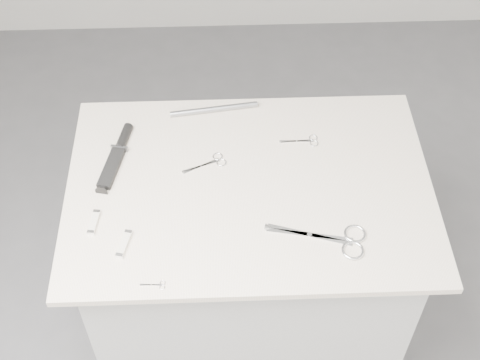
{
  "coord_description": "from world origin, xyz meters",
  "views": [
    {
      "loc": [
        -0.07,
        -1.19,
        2.3
      ],
      "look_at": [
        -0.03,
        0.02,
        0.92
      ],
      "focal_mm": 50.0,
      "sensor_mm": 36.0,
      "label": 1
    }
  ],
  "objects_px": {
    "embroidery_scissors_b": "(306,141)",
    "metal_rail": "(214,109)",
    "pocket_knife_b": "(94,222)",
    "sheathed_knife": "(117,153)",
    "pocket_knife_a": "(124,244)",
    "large_shears": "(338,239)",
    "plinth": "(248,279)",
    "tiny_scissors": "(156,285)",
    "embroidery_scissors_a": "(212,162)"
  },
  "relations": [
    {
      "from": "metal_rail",
      "to": "sheathed_knife",
      "type": "bearing_deg",
      "value": -147.97
    },
    {
      "from": "large_shears",
      "to": "sheathed_knife",
      "type": "height_order",
      "value": "sheathed_knife"
    },
    {
      "from": "sheathed_knife",
      "to": "metal_rail",
      "type": "xyz_separation_m",
      "value": [
        0.28,
        0.17,
        0.0
      ]
    },
    {
      "from": "embroidery_scissors_b",
      "to": "pocket_knife_a",
      "type": "xyz_separation_m",
      "value": [
        -0.5,
        -0.35,
        0.0
      ]
    },
    {
      "from": "embroidery_scissors_b",
      "to": "tiny_scissors",
      "type": "bearing_deg",
      "value": -131.48
    },
    {
      "from": "large_shears",
      "to": "embroidery_scissors_b",
      "type": "relative_size",
      "value": 2.32
    },
    {
      "from": "plinth",
      "to": "pocket_knife_a",
      "type": "distance_m",
      "value": 0.61
    },
    {
      "from": "plinth",
      "to": "sheathed_knife",
      "type": "relative_size",
      "value": 3.68
    },
    {
      "from": "tiny_scissors",
      "to": "pocket_knife_a",
      "type": "xyz_separation_m",
      "value": [
        -0.09,
        0.12,
        0.0
      ]
    },
    {
      "from": "tiny_scissors",
      "to": "pocket_knife_b",
      "type": "distance_m",
      "value": 0.26
    },
    {
      "from": "tiny_scissors",
      "to": "pocket_knife_a",
      "type": "distance_m",
      "value": 0.15
    },
    {
      "from": "pocket_knife_a",
      "to": "metal_rail",
      "type": "distance_m",
      "value": 0.54
    },
    {
      "from": "tiny_scissors",
      "to": "pocket_knife_b",
      "type": "relative_size",
      "value": 0.79
    },
    {
      "from": "plinth",
      "to": "tiny_scissors",
      "type": "xyz_separation_m",
      "value": [
        -0.24,
        -0.31,
        0.47
      ]
    },
    {
      "from": "tiny_scissors",
      "to": "metal_rail",
      "type": "height_order",
      "value": "metal_rail"
    },
    {
      "from": "sheathed_knife",
      "to": "pocket_knife_a",
      "type": "relative_size",
      "value": 2.86
    },
    {
      "from": "sheathed_knife",
      "to": "pocket_knife_a",
      "type": "distance_m",
      "value": 0.32
    },
    {
      "from": "embroidery_scissors_b",
      "to": "tiny_scissors",
      "type": "distance_m",
      "value": 0.63
    },
    {
      "from": "plinth",
      "to": "embroidery_scissors_b",
      "type": "bearing_deg",
      "value": 43.35
    },
    {
      "from": "large_shears",
      "to": "tiny_scissors",
      "type": "relative_size",
      "value": 4.2
    },
    {
      "from": "plinth",
      "to": "tiny_scissors",
      "type": "bearing_deg",
      "value": -127.67
    },
    {
      "from": "embroidery_scissors_b",
      "to": "pocket_knife_b",
      "type": "distance_m",
      "value": 0.64
    },
    {
      "from": "plinth",
      "to": "tiny_scissors",
      "type": "height_order",
      "value": "tiny_scissors"
    },
    {
      "from": "embroidery_scissors_a",
      "to": "pocket_knife_b",
      "type": "distance_m",
      "value": 0.37
    },
    {
      "from": "plinth",
      "to": "pocket_knife_b",
      "type": "distance_m",
      "value": 0.64
    },
    {
      "from": "embroidery_scissors_a",
      "to": "large_shears",
      "type": "bearing_deg",
      "value": -64.95
    },
    {
      "from": "large_shears",
      "to": "metal_rail",
      "type": "xyz_separation_m",
      "value": [
        -0.31,
        0.49,
        0.01
      ]
    },
    {
      "from": "embroidery_scissors_a",
      "to": "sheathed_knife",
      "type": "bearing_deg",
      "value": 148.36
    },
    {
      "from": "embroidery_scissors_b",
      "to": "pocket_knife_b",
      "type": "bearing_deg",
      "value": -154.86
    },
    {
      "from": "embroidery_scissors_b",
      "to": "pocket_knife_b",
      "type": "relative_size",
      "value": 1.42
    },
    {
      "from": "large_shears",
      "to": "metal_rail",
      "type": "relative_size",
      "value": 0.97
    },
    {
      "from": "embroidery_scissors_b",
      "to": "sheathed_knife",
      "type": "height_order",
      "value": "sheathed_knife"
    },
    {
      "from": "pocket_knife_a",
      "to": "pocket_knife_b",
      "type": "relative_size",
      "value": 1.09
    },
    {
      "from": "embroidery_scissors_a",
      "to": "pocket_knife_a",
      "type": "relative_size",
      "value": 1.48
    },
    {
      "from": "embroidery_scissors_a",
      "to": "embroidery_scissors_b",
      "type": "distance_m",
      "value": 0.28
    },
    {
      "from": "large_shears",
      "to": "pocket_knife_a",
      "type": "xyz_separation_m",
      "value": [
        -0.54,
        0.0,
        0.0
      ]
    },
    {
      "from": "embroidery_scissors_a",
      "to": "pocket_knife_a",
      "type": "xyz_separation_m",
      "value": [
        -0.22,
        -0.28,
        0.0
      ]
    },
    {
      "from": "embroidery_scissors_a",
      "to": "tiny_scissors",
      "type": "xyz_separation_m",
      "value": [
        -0.14,
        -0.4,
        -0.0
      ]
    },
    {
      "from": "embroidery_scissors_a",
      "to": "tiny_scissors",
      "type": "height_order",
      "value": "same"
    },
    {
      "from": "embroidery_scissors_b",
      "to": "pocket_knife_b",
      "type": "xyz_separation_m",
      "value": [
        -0.58,
        -0.28,
        0.0
      ]
    },
    {
      "from": "tiny_scissors",
      "to": "metal_rail",
      "type": "relative_size",
      "value": 0.23
    },
    {
      "from": "embroidery_scissors_b",
      "to": "metal_rail",
      "type": "distance_m",
      "value": 0.3
    },
    {
      "from": "large_shears",
      "to": "tiny_scissors",
      "type": "distance_m",
      "value": 0.47
    },
    {
      "from": "large_shears",
      "to": "embroidery_scissors_a",
      "type": "height_order",
      "value": "large_shears"
    },
    {
      "from": "large_shears",
      "to": "sheathed_knife",
      "type": "distance_m",
      "value": 0.67
    },
    {
      "from": "pocket_knife_a",
      "to": "tiny_scissors",
      "type": "bearing_deg",
      "value": -130.57
    },
    {
      "from": "embroidery_scissors_a",
      "to": "tiny_scissors",
      "type": "relative_size",
      "value": 2.06
    },
    {
      "from": "sheathed_knife",
      "to": "pocket_knife_b",
      "type": "bearing_deg",
      "value": -177.13
    },
    {
      "from": "plinth",
      "to": "embroidery_scissors_a",
      "type": "xyz_separation_m",
      "value": [
        -0.1,
        0.09,
        0.47
      ]
    },
    {
      "from": "pocket_knife_a",
      "to": "sheathed_knife",
      "type": "bearing_deg",
      "value": 21.73
    }
  ]
}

